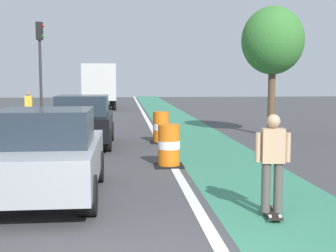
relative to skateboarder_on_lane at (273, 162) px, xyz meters
The scene contains 11 objects.
bike_lane_strip 10.19m from the skateboarder_on_lane, 87.97° to the left, with size 2.50×80.00×0.01m, color #387F60.
lane_divider_stripe 10.25m from the skateboarder_on_lane, 96.41° to the left, with size 0.20×80.00×0.01m, color silver.
skateboarder_on_lane is the anchor object (origin of this frame).
parked_sedan_nearest 4.12m from the skateboarder_on_lane, 157.86° to the left, with size 1.92×4.10×1.70m.
parked_sedan_second 9.17m from the skateboarder_on_lane, 114.08° to the left, with size 1.94×4.11×1.70m.
traffic_barrel_front 4.69m from the skateboarder_on_lane, 105.58° to the left, with size 0.73×0.73×1.09m.
traffic_barrel_mid 8.98m from the skateboarder_on_lane, 97.08° to the left, with size 0.73×0.73×1.09m.
delivery_truck_down_block 28.24m from the skateboarder_on_lane, 98.65° to the left, with size 2.71×7.71×3.23m.
traffic_light_corner 18.77m from the skateboarder_on_lane, 110.91° to the left, with size 0.41×0.32×5.10m.
pedestrian_crossing 17.38m from the skateboarder_on_lane, 113.74° to the left, with size 0.34×0.20×1.61m.
street_tree_sidewalk 11.31m from the skateboarder_on_lane, 72.30° to the left, with size 2.40×2.40×5.00m.
Camera 1 is at (-0.36, -5.42, 2.27)m, focal length 49.96 mm.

